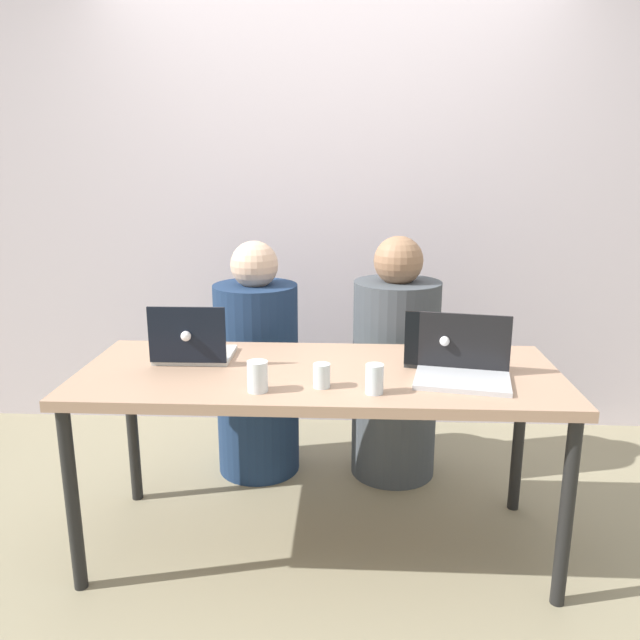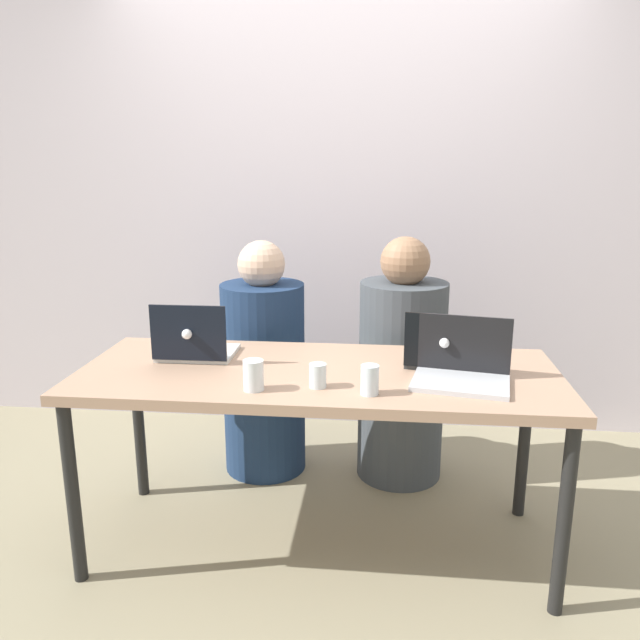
{
  "view_description": "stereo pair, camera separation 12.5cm",
  "coord_description": "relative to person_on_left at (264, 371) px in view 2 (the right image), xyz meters",
  "views": [
    {
      "loc": [
        0.12,
        -2.26,
        1.53
      ],
      "look_at": [
        0.0,
        0.07,
        0.93
      ],
      "focal_mm": 35.0,
      "sensor_mm": 36.0,
      "label": 1
    },
    {
      "loc": [
        0.24,
        -2.25,
        1.53
      ],
      "look_at": [
        0.0,
        0.07,
        0.93
      ],
      "focal_mm": 35.0,
      "sensor_mm": 36.0,
      "label": 2
    }
  ],
  "objects": [
    {
      "name": "ground_plane",
      "position": [
        0.34,
        -0.64,
        -0.52
      ],
      "size": [
        12.0,
        12.0,
        0.0
      ],
      "primitive_type": "plane",
      "color": "gray"
    },
    {
      "name": "back_wall",
      "position": [
        0.34,
        0.67,
        0.78
      ],
      "size": [
        4.77,
        0.1,
        2.6
      ],
      "primitive_type": "cube",
      "color": "silver",
      "rests_on": "ground"
    },
    {
      "name": "desk",
      "position": [
        0.34,
        -0.64,
        0.17
      ],
      "size": [
        1.83,
        0.73,
        0.75
      ],
      "color": "tan",
      "rests_on": "ground"
    },
    {
      "name": "person_on_left",
      "position": [
        0.0,
        0.0,
        0.0
      ],
      "size": [
        0.5,
        0.5,
        1.17
      ],
      "rotation": [
        0.0,
        0.0,
        3.4
      ],
      "color": "navy",
      "rests_on": "ground"
    },
    {
      "name": "person_on_right",
      "position": [
        0.68,
        0.0,
        0.01
      ],
      "size": [
        0.52,
        0.52,
        1.2
      ],
      "rotation": [
        0.0,
        0.0,
        2.86
      ],
      "color": "#434950",
      "rests_on": "ground"
    },
    {
      "name": "laptop_back_left",
      "position": [
        -0.17,
        -0.55,
        0.29
      ],
      "size": [
        0.3,
        0.28,
        0.24
      ],
      "rotation": [
        0.0,
        0.0,
        3.15
      ],
      "color": "silver",
      "rests_on": "desk"
    },
    {
      "name": "laptop_front_right",
      "position": [
        0.87,
        -0.72,
        0.29
      ],
      "size": [
        0.38,
        0.3,
        0.23
      ],
      "rotation": [
        0.0,
        0.0,
        -0.18
      ],
      "color": "silver",
      "rests_on": "desk"
    },
    {
      "name": "laptop_back_right",
      "position": [
        0.83,
        -0.55,
        0.29
      ],
      "size": [
        0.34,
        0.29,
        0.23
      ],
      "rotation": [
        0.0,
        0.0,
        2.96
      ],
      "color": "#34373A",
      "rests_on": "desk"
    },
    {
      "name": "water_glass_right",
      "position": [
        0.54,
        -0.88,
        0.28
      ],
      "size": [
        0.06,
        0.06,
        0.1
      ],
      "color": "silver",
      "rests_on": "desk"
    },
    {
      "name": "water_glass_center",
      "position": [
        0.36,
        -0.83,
        0.27
      ],
      "size": [
        0.06,
        0.06,
        0.09
      ],
      "color": "silver",
      "rests_on": "desk"
    },
    {
      "name": "water_glass_left",
      "position": [
        0.14,
        -0.88,
        0.28
      ],
      "size": [
        0.07,
        0.07,
        0.11
      ],
      "color": "white",
      "rests_on": "desk"
    }
  ]
}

